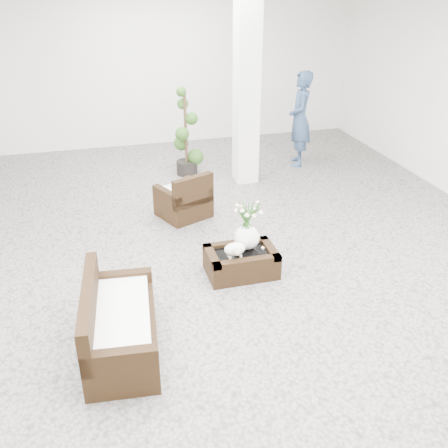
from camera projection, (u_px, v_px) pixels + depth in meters
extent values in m
plane|color=gray|center=(222.00, 261.00, 7.08)|extent=(11.00, 11.00, 0.00)
cube|color=white|center=(247.00, 87.00, 8.99)|extent=(0.40, 0.40, 3.50)
cube|color=#301E0E|center=(241.00, 263.00, 6.73)|extent=(0.90, 0.60, 0.31)
ellipsoid|color=white|center=(235.00, 250.00, 6.50)|extent=(0.28, 0.23, 0.21)
cylinder|color=white|center=(263.00, 248.00, 6.74)|extent=(0.04, 0.04, 0.03)
cube|color=#301E0E|center=(183.00, 194.00, 8.20)|extent=(0.93, 0.91, 0.76)
cube|color=#301E0E|center=(121.00, 318.00, 5.29)|extent=(0.85, 1.54, 0.79)
imported|color=navy|center=(300.00, 119.00, 10.14)|extent=(0.64, 0.79, 1.87)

